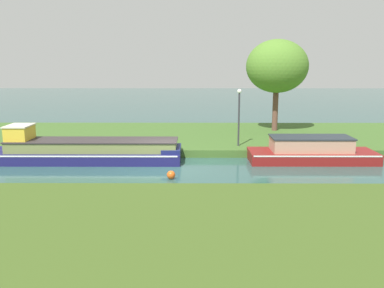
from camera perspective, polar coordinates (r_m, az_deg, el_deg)
The scene contains 9 objects.
ground_plane at distance 19.96m, azimuth -3.49°, elevation -3.20°, with size 120.00×120.00×0.00m, color #2B514C.
riverbank_far at distance 26.75m, azimuth -2.51°, elevation 0.96°, with size 72.00×10.00×0.40m, color #3E6127.
riverbank_near at distance 11.42m, azimuth -6.52°, elevation -13.56°, with size 72.00×10.00×0.40m, color #3D551E.
navy_barge at distance 21.77m, azimuth -15.37°, elevation -0.91°, with size 10.95×2.29×1.86m.
maroon_narrowboat at distance 21.79m, azimuth 16.07°, elevation -0.98°, with size 6.31×2.14×1.29m.
willow_tree_left at distance 28.24m, azimuth 11.61°, elevation 10.38°, with size 4.07×3.66×6.02m.
lamp_post at distance 22.80m, azimuth 6.47°, elevation 4.57°, with size 0.24×0.24×3.13m.
mooring_post_near at distance 22.56m, azimuth -6.30°, elevation 0.24°, with size 0.13×0.13×0.58m, color #433824.
channel_buoy at distance 17.96m, azimuth -2.90°, elevation -4.25°, with size 0.36×0.36×0.36m, color #E55919.
Camera 1 is at (1.32, -19.29, 4.98)m, focal length 38.83 mm.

